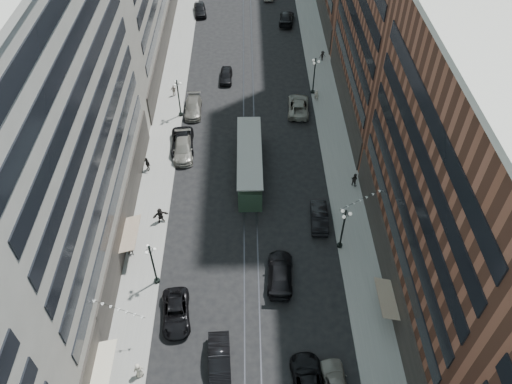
{
  "coord_description": "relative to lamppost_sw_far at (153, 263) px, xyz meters",
  "views": [
    {
      "loc": [
        -0.12,
        -0.21,
        40.85
      ],
      "look_at": [
        0.59,
        35.3,
        5.0
      ],
      "focal_mm": 35.0,
      "sensor_mm": 36.0,
      "label": 1
    }
  ],
  "objects": [
    {
      "name": "pedestrian_9",
      "position": [
        20.77,
        40.82,
        -2.16
      ],
      "size": [
        1.1,
        0.76,
        1.57
      ],
      "primitive_type": "imported",
      "rotation": [
        0.0,
        0.0,
        0.37
      ],
      "color": "black",
      "rests_on": "sidewalk_east"
    },
    {
      "name": "lamppost_sw_far",
      "position": [
        0.0,
        0.0,
        0.0
      ],
      "size": [
        1.03,
        1.14,
        5.52
      ],
      "color": "black",
      "rests_on": "sidewalk_west"
    },
    {
      "name": "building_east_mid",
      "position": [
        26.2,
        -0.0,
        8.9
      ],
      "size": [
        8.0,
        30.0,
        24.0
      ],
      "primitive_type": "cube",
      "color": "brown",
      "rests_on": "ground"
    },
    {
      "name": "car_9",
      "position": [
        0.83,
        57.2,
        -2.23
      ],
      "size": [
        2.67,
        5.3,
        1.73
      ],
      "primitive_type": "imported",
      "rotation": [
        0.0,
        0.0,
        0.13
      ],
      "color": "black",
      "rests_on": "ground"
    },
    {
      "name": "car_12",
      "position": [
        16.0,
        53.64,
        -2.26
      ],
      "size": [
        3.13,
        6.06,
        1.68
      ],
      "primitive_type": "imported",
      "rotation": [
        0.0,
        0.0,
        3.0
      ],
      "color": "black",
      "rests_on": "ground"
    },
    {
      "name": "sidewalk_east",
      "position": [
        20.2,
        42.0,
        -3.02
      ],
      "size": [
        4.0,
        180.0,
        0.15
      ],
      "primitive_type": "cube",
      "color": "gray",
      "rests_on": "ground"
    },
    {
      "name": "sidewalk_west",
      "position": [
        -1.8,
        42.0,
        -3.02
      ],
      "size": [
        4.0,
        180.0,
        0.15
      ],
      "primitive_type": "cube",
      "color": "gray",
      "rests_on": "ground"
    },
    {
      "name": "pedestrian_8",
      "position": [
        18.7,
        30.15,
        -2.12
      ],
      "size": [
        0.63,
        0.44,
        1.65
      ],
      "primitive_type": "imported",
      "rotation": [
        0.0,
        0.0,
        3.06
      ],
      "color": "#AEA590",
      "rests_on": "sidewalk_east"
    },
    {
      "name": "ground",
      "position": [
        9.2,
        32.0,
        -3.1
      ],
      "size": [
        220.0,
        220.0,
        0.0
      ],
      "primitive_type": "plane",
      "color": "black",
      "rests_on": "ground"
    },
    {
      "name": "car_13",
      "position": [
        5.93,
        35.76,
        -2.34
      ],
      "size": [
        1.9,
        4.47,
        1.51
      ],
      "primitive_type": "imported",
      "rotation": [
        0.0,
        0.0,
        -0.03
      ],
      "color": "black",
      "rests_on": "ground"
    },
    {
      "name": "car_2",
      "position": [
        2.25,
        -3.89,
        -2.36
      ],
      "size": [
        3.03,
        5.57,
        1.48
      ],
      "primitive_type": "imported",
      "rotation": [
        0.0,
        0.0,
        0.11
      ],
      "color": "black",
      "rests_on": "ground"
    },
    {
      "name": "lamppost_se_far",
      "position": [
        18.4,
        4.0,
        0.0
      ],
      "size": [
        1.03,
        1.14,
        5.52
      ],
      "color": "black",
      "rests_on": "sidewalk_east"
    },
    {
      "name": "lamppost_se_mid",
      "position": [
        18.4,
        32.0,
        0.0
      ],
      "size": [
        1.03,
        1.14,
        5.52
      ],
      "color": "black",
      "rests_on": "sidewalk_east"
    },
    {
      "name": "car_11",
      "position": [
        16.0,
        27.89,
        -2.26
      ],
      "size": [
        3.25,
        6.23,
        1.68
      ],
      "primitive_type": "imported",
      "rotation": [
        0.0,
        0.0,
        3.06
      ],
      "color": "gray",
      "rests_on": "ground"
    },
    {
      "name": "car_10",
      "position": [
        16.61,
        7.54,
        -2.27
      ],
      "size": [
        2.04,
        5.11,
        1.65
      ],
      "primitive_type": "imported",
      "rotation": [
        0.0,
        0.0,
        3.08
      ],
      "color": "black",
      "rests_on": "ground"
    },
    {
      "name": "rail_east",
      "position": [
        9.9,
        42.0,
        -3.09
      ],
      "size": [
        0.12,
        180.0,
        0.02
      ],
      "primitive_type": "cube",
      "color": "#2D2D33",
      "rests_on": "ground"
    },
    {
      "name": "car_7",
      "position": [
        0.8,
        20.33,
        -2.27
      ],
      "size": [
        3.12,
        6.11,
        1.65
      ],
      "primitive_type": "imported",
      "rotation": [
        0.0,
        0.0,
        0.06
      ],
      "color": "black",
      "rests_on": "ground"
    },
    {
      "name": "rail_west",
      "position": [
        8.5,
        42.0,
        -3.09
      ],
      "size": [
        0.12,
        180.0,
        0.02
      ],
      "primitive_type": "cube",
      "color": "#2D2D33",
      "rests_on": "ground"
    },
    {
      "name": "car_extra_0",
      "position": [
        0.99,
        19.17,
        -2.25
      ],
      "size": [
        2.83,
        6.03,
        1.7
      ],
      "primitive_type": "imported",
      "rotation": [
        0.0,
        0.0,
        0.08
      ],
      "color": "slate",
      "rests_on": "ground"
    },
    {
      "name": "pedestrian_5",
      "position": [
        -0.49,
        7.9,
        -2.02
      ],
      "size": [
        1.78,
        1.09,
        1.85
      ],
      "primitive_type": "imported",
      "rotation": [
        0.0,
        0.0,
        0.38
      ],
      "color": "black",
      "rests_on": "sidewalk_west"
    },
    {
      "name": "car_extra_1",
      "position": [
        13.7,
        -10.57,
        -2.34
      ],
      "size": [
        2.86,
        5.61,
        1.52
      ],
      "primitive_type": "imported",
      "rotation": [
        0.0,
        0.0,
        3.21
      ],
      "color": "black",
      "rests_on": "ground"
    },
    {
      "name": "pedestrian_6",
      "position": [
        -1.34,
        31.75,
        -2.12
      ],
      "size": [
        1.05,
        0.67,
        1.65
      ],
      "primitive_type": "imported",
      "rotation": [
        0.0,
        0.0,
        3.4
      ],
      "color": "gray",
      "rests_on": "sidewalk_west"
    },
    {
      "name": "pedestrian_1",
      "position": [
        -0.3,
        -9.41,
        -2.06
      ],
      "size": [
        0.97,
        0.71,
        1.77
      ],
      "primitive_type": "imported",
      "rotation": [
        0.0,
        0.0,
        3.45
      ],
      "color": "#BCB29C",
      "rests_on": "sidewalk_west"
    },
    {
      "name": "car_5",
      "position": [
        6.38,
        -8.67,
        -2.23
      ],
      "size": [
        2.15,
        5.36,
        1.73
      ],
      "primitive_type": "imported",
      "rotation": [
        0.0,
        0.0,
        0.06
      ],
      "color": "black",
      "rests_on": "ground"
    },
    {
      "name": "pedestrian_7",
      "position": [
        21.27,
        13.07,
        -2.08
      ],
      "size": [
        0.95,
        0.88,
        1.73
      ],
      "primitive_type": "imported",
      "rotation": [
        0.0,
        0.0,
        2.49
      ],
      "color": "black",
      "rests_on": "sidewalk_east"
    },
    {
      "name": "building_west_mid",
      "position": [
        -7.8,
        5.0,
        10.9
      ],
      "size": [
        8.0,
        36.0,
        28.0
      ],
      "primitive_type": "cube",
      "color": "gray",
      "rests_on": "ground"
    },
    {
      "name": "car_8",
      "position": [
        1.65,
        27.89,
        -2.3
      ],
      "size": [
        2.31,
        5.49,
        1.58
      ],
      "primitive_type": "imported",
      "rotation": [
        0.0,
        0.0,
        0.02
      ],
      "color": "#636158",
      "rests_on": "ground"
    },
    {
      "name": "streetcar",
      "position": [
        9.2,
        15.42,
        -1.46
      ],
      "size": [
        2.84,
        12.84,
        3.55
      ],
      "color": "#273E2C",
      "rests_on": "ground"
    },
    {
      "name": "pedestrian_extra_0",
      "position": [
        -3.0,
        16.15,
        -2.0
      ],
      "size": [
        1.14,
        1.14,
        1.89
      ],
      "primitive_type": "imported",
      "rotation": [
        0.0,
        0.0,
        5.49
      ],
      "color": "black",
      "rests_on": "sidewalk_west"
    },
    {
      "name": "car_extra_2",
      "position": [
        11.99,
        0.23,
        -2.23
      ],
      "size": [
        2.8,
        6.13,
        1.74
      ],
      "primitive_type": "imported",
      "rotation": [
        0.0,
        0.0,
        3.08
      ],
      "color": "black",
      "rests_on": "ground"
    },
    {
      "name": "lamppost_sw_mid",
      "position": [
        0.0,
        27.0,
        0.0
      ],
      "size": [
        1.03,
        1.14,
        5.52
      ],
      "color": "black",
      "rests_on": "sidewalk_west"
    },
    {
      "name": "pedestrian_2",
      "position": [
        -2.99,
        3.35,
        -2.19
      ],
      "size": [
        0.8,
        0.54,
        1.51
      ],
      "primitive_type": "imported",
      "rotation": [
        0.0,
        0.0,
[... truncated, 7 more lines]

